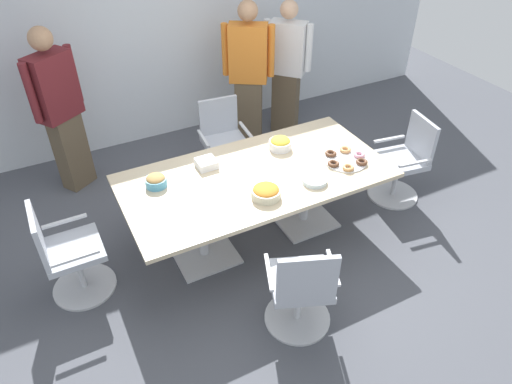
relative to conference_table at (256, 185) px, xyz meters
name	(u,v)px	position (x,y,z in m)	size (l,w,h in m)	color
ground_plane	(256,236)	(0.00, 0.00, -0.63)	(10.00, 10.00, 0.01)	#4C4F56
back_wall	(162,24)	(0.00, 2.40, 0.77)	(8.00, 0.10, 2.80)	silver
conference_table	(256,185)	(0.00, 0.00, 0.00)	(2.40, 1.20, 0.75)	#CCB793
office_chair_0	(224,145)	(0.16, 1.10, -0.22)	(0.59, 0.59, 0.91)	silver
office_chair_1	(68,256)	(-1.70, 0.10, -0.22)	(0.54, 0.54, 0.91)	silver
office_chair_2	(301,291)	(-0.18, -1.10, -0.22)	(0.70, 0.70, 0.91)	silver
office_chair_3	(403,164)	(1.70, -0.11, -0.22)	(0.62, 0.62, 0.91)	silver
person_standing_0	(60,110)	(-1.37, 1.72, 0.31)	(0.55, 0.42, 1.78)	brown
person_standing_1	(248,74)	(0.75, 1.65, 0.30)	(0.56, 0.42, 1.77)	brown
person_standing_2	(287,67)	(1.32, 1.72, 0.25)	(0.47, 0.50, 1.68)	brown
snack_bowl_cookies	(156,180)	(-0.85, 0.25, 0.18)	(0.19, 0.19, 0.11)	#4C9EC6
snack_bowl_chips_yellow	(280,143)	(0.41, 0.28, 0.18)	(0.22, 0.22, 0.12)	white
snack_bowl_chips_orange	(266,192)	(-0.08, -0.33, 0.18)	(0.25, 0.25, 0.11)	beige
donut_platter	(346,159)	(0.84, -0.19, 0.14)	(0.41, 0.40, 0.04)	white
plate_stack	(315,180)	(0.40, -0.34, 0.15)	(0.22, 0.22, 0.04)	white
napkin_pile	(206,163)	(-0.35, 0.32, 0.16)	(0.18, 0.18, 0.07)	white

